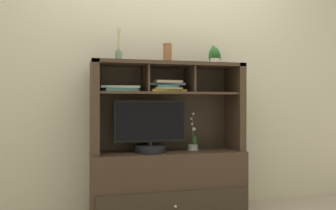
{
  "coord_description": "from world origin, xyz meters",
  "views": [
    {
      "loc": [
        -0.79,
        -2.97,
        0.97
      ],
      "look_at": [
        0.0,
        0.0,
        0.95
      ],
      "focal_mm": 38.21,
      "sensor_mm": 36.0,
      "label": 1
    }
  ],
  "objects_px": {
    "tv_monitor": "(150,132)",
    "potted_orchid": "(193,145)",
    "ceramic_vase": "(167,53)",
    "magazine_stack_centre": "(166,86)",
    "media_console": "(168,167)",
    "diffuser_bottle": "(119,56)",
    "magazine_stack_left": "(120,89)",
    "potted_succulent": "(214,56)"
  },
  "relations": [
    {
      "from": "tv_monitor",
      "to": "potted_orchid",
      "type": "height_order",
      "value": "tv_monitor"
    },
    {
      "from": "ceramic_vase",
      "to": "tv_monitor",
      "type": "bearing_deg",
      "value": -163.28
    },
    {
      "from": "potted_orchid",
      "to": "magazine_stack_centre",
      "type": "xyz_separation_m",
      "value": [
        -0.26,
        -0.04,
        0.51
      ]
    },
    {
      "from": "media_console",
      "to": "ceramic_vase",
      "type": "height_order",
      "value": "ceramic_vase"
    },
    {
      "from": "tv_monitor",
      "to": "magazine_stack_centre",
      "type": "relative_size",
      "value": 1.85
    },
    {
      "from": "tv_monitor",
      "to": "diffuser_bottle",
      "type": "distance_m",
      "value": 0.69
    },
    {
      "from": "potted_orchid",
      "to": "diffuser_bottle",
      "type": "bearing_deg",
      "value": -178.06
    },
    {
      "from": "magazine_stack_left",
      "to": "ceramic_vase",
      "type": "height_order",
      "value": "ceramic_vase"
    },
    {
      "from": "magazine_stack_left",
      "to": "ceramic_vase",
      "type": "distance_m",
      "value": 0.52
    },
    {
      "from": "media_console",
      "to": "diffuser_bottle",
      "type": "bearing_deg",
      "value": -179.51
    },
    {
      "from": "media_console",
      "to": "tv_monitor",
      "type": "bearing_deg",
      "value": -168.12
    },
    {
      "from": "magazine_stack_left",
      "to": "magazine_stack_centre",
      "type": "relative_size",
      "value": 1.0
    },
    {
      "from": "media_console",
      "to": "potted_orchid",
      "type": "distance_m",
      "value": 0.3
    },
    {
      "from": "potted_orchid",
      "to": "diffuser_bottle",
      "type": "distance_m",
      "value": 1.01
    },
    {
      "from": "magazine_stack_centre",
      "to": "potted_succulent",
      "type": "xyz_separation_m",
      "value": [
        0.45,
        0.01,
        0.27
      ]
    },
    {
      "from": "magazine_stack_left",
      "to": "magazine_stack_centre",
      "type": "distance_m",
      "value": 0.39
    },
    {
      "from": "magazine_stack_left",
      "to": "magazine_stack_centre",
      "type": "bearing_deg",
      "value": -4.25
    },
    {
      "from": "magazine_stack_centre",
      "to": "tv_monitor",
      "type": "bearing_deg",
      "value": -176.0
    },
    {
      "from": "tv_monitor",
      "to": "ceramic_vase",
      "type": "distance_m",
      "value": 0.69
    },
    {
      "from": "potted_orchid",
      "to": "magazine_stack_left",
      "type": "relative_size",
      "value": 1.01
    },
    {
      "from": "magazine_stack_centre",
      "to": "diffuser_bottle",
      "type": "bearing_deg",
      "value": 177.01
    },
    {
      "from": "media_console",
      "to": "potted_succulent",
      "type": "distance_m",
      "value": 1.06
    },
    {
      "from": "magazine_stack_centre",
      "to": "ceramic_vase",
      "type": "distance_m",
      "value": 0.29
    },
    {
      "from": "media_console",
      "to": "magazine_stack_left",
      "type": "height_order",
      "value": "media_console"
    },
    {
      "from": "diffuser_bottle",
      "to": "potted_orchid",
      "type": "bearing_deg",
      "value": 1.94
    },
    {
      "from": "potted_succulent",
      "to": "magazine_stack_left",
      "type": "bearing_deg",
      "value": 178.39
    },
    {
      "from": "media_console",
      "to": "ceramic_vase",
      "type": "xyz_separation_m",
      "value": [
        0.0,
        0.01,
        0.98
      ]
    },
    {
      "from": "media_console",
      "to": "magazine_stack_centre",
      "type": "xyz_separation_m",
      "value": [
        -0.02,
        -0.02,
        0.69
      ]
    },
    {
      "from": "tv_monitor",
      "to": "ceramic_vase",
      "type": "xyz_separation_m",
      "value": [
        0.16,
        0.05,
        0.67
      ]
    },
    {
      "from": "potted_orchid",
      "to": "tv_monitor",
      "type": "bearing_deg",
      "value": -172.43
    },
    {
      "from": "tv_monitor",
      "to": "diffuser_bottle",
      "type": "bearing_deg",
      "value": 173.35
    },
    {
      "from": "potted_orchid",
      "to": "magazine_stack_centre",
      "type": "height_order",
      "value": "magazine_stack_centre"
    },
    {
      "from": "ceramic_vase",
      "to": "potted_orchid",
      "type": "bearing_deg",
      "value": 1.0
    },
    {
      "from": "media_console",
      "to": "potted_succulent",
      "type": "height_order",
      "value": "potted_succulent"
    },
    {
      "from": "potted_succulent",
      "to": "tv_monitor",
      "type": "bearing_deg",
      "value": -178.54
    },
    {
      "from": "ceramic_vase",
      "to": "diffuser_bottle",
      "type": "bearing_deg",
      "value": -177.54
    },
    {
      "from": "media_console",
      "to": "tv_monitor",
      "type": "height_order",
      "value": "media_console"
    },
    {
      "from": "tv_monitor",
      "to": "magazine_stack_centre",
      "type": "height_order",
      "value": "magazine_stack_centre"
    },
    {
      "from": "potted_orchid",
      "to": "diffuser_bottle",
      "type": "height_order",
      "value": "diffuser_bottle"
    },
    {
      "from": "tv_monitor",
      "to": "diffuser_bottle",
      "type": "relative_size",
      "value": 2.15
    },
    {
      "from": "tv_monitor",
      "to": "magazine_stack_left",
      "type": "bearing_deg",
      "value": 171.27
    },
    {
      "from": "diffuser_bottle",
      "to": "tv_monitor",
      "type": "bearing_deg",
      "value": -6.65
    }
  ]
}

